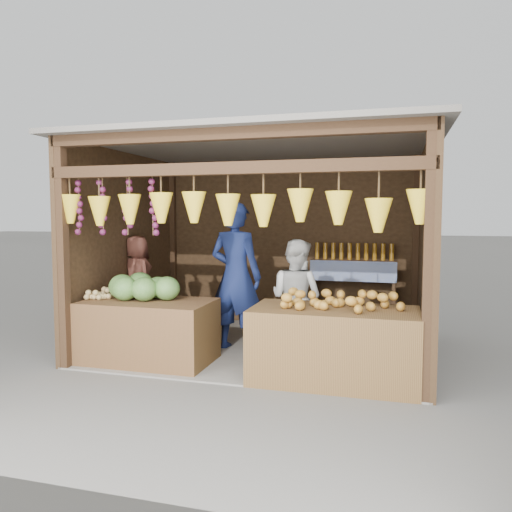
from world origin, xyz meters
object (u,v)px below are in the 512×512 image
(man_standing, at_px, (236,277))
(vendor_seated, at_px, (137,277))
(counter_right, at_px, (334,345))
(woman_standing, at_px, (296,299))
(counter_left, at_px, (149,332))

(man_standing, bearing_deg, vendor_seated, 1.38)
(counter_right, height_order, woman_standing, woman_standing)
(counter_left, distance_m, vendor_seated, 1.34)
(man_standing, xyz_separation_m, woman_standing, (0.80, -0.10, -0.23))
(counter_right, relative_size, woman_standing, 1.18)
(counter_left, bearing_deg, vendor_seated, 124.51)
(man_standing, bearing_deg, counter_right, 156.87)
(counter_left, xyz_separation_m, man_standing, (0.82, 0.79, 0.59))
(woman_standing, bearing_deg, vendor_seated, 15.48)
(counter_left, height_order, counter_right, counter_right)
(counter_right, height_order, vendor_seated, vendor_seated)
(counter_right, xyz_separation_m, vendor_seated, (-2.89, 1.13, 0.48))
(man_standing, relative_size, vendor_seated, 1.61)
(woman_standing, bearing_deg, counter_left, 46.72)
(counter_left, height_order, man_standing, man_standing)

